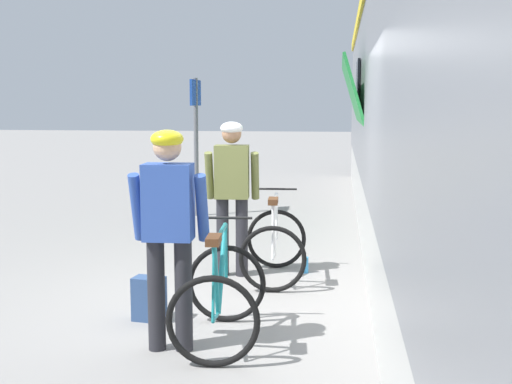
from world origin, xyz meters
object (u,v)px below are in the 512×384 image
object	(u,v)px
bicycle_near_teal	(220,296)
bicycle_far_white	(275,244)
water_bottle_near_the_bikes	(305,265)
cyclist_near_in_blue	(169,220)
backpack_on_platform	(149,299)
platform_sign_post	(196,123)
cyclist_far_in_olive	(232,185)

from	to	relation	value
bicycle_near_teal	bicycle_far_white	size ratio (longest dim) A/B	1.01
water_bottle_near_the_bikes	cyclist_near_in_blue	bearing A→B (deg)	-110.57
backpack_on_platform	platform_sign_post	size ratio (longest dim) A/B	0.17
water_bottle_near_the_bikes	bicycle_far_white	bearing A→B (deg)	-134.73
cyclist_far_in_olive	bicycle_far_white	xyz separation A→B (m)	(0.50, -0.11, -0.65)
backpack_on_platform	bicycle_far_white	bearing A→B (deg)	65.56
platform_sign_post	water_bottle_near_the_bikes	bearing A→B (deg)	-60.01
cyclist_near_in_blue	bicycle_near_teal	bearing A→B (deg)	27.95
cyclist_far_in_olive	bicycle_near_teal	bearing A→B (deg)	-83.19
water_bottle_near_the_bikes	bicycle_near_teal	bearing A→B (deg)	-103.94
cyclist_far_in_olive	platform_sign_post	bearing A→B (deg)	108.33
cyclist_far_in_olive	platform_sign_post	world-z (taller)	platform_sign_post
cyclist_near_in_blue	water_bottle_near_the_bikes	size ratio (longest dim) A/B	9.40
water_bottle_near_the_bikes	platform_sign_post	bearing A→B (deg)	119.99
backpack_on_platform	water_bottle_near_the_bikes	distance (m)	2.27
cyclist_near_in_blue	cyclist_far_in_olive	world-z (taller)	same
cyclist_far_in_olive	bicycle_far_white	distance (m)	0.83
cyclist_far_in_olive	water_bottle_near_the_bikes	size ratio (longest dim) A/B	9.40
bicycle_near_teal	water_bottle_near_the_bikes	world-z (taller)	bicycle_near_teal
cyclist_near_in_blue	bicycle_near_teal	size ratio (longest dim) A/B	1.57
cyclist_near_in_blue	platform_sign_post	xyz separation A→B (m)	(-1.17, 6.16, 0.57)
cyclist_far_in_olive	bicycle_far_white	size ratio (longest dim) A/B	1.59
platform_sign_post	cyclist_near_in_blue	bearing A→B (deg)	-79.29
cyclist_near_in_blue	platform_sign_post	world-z (taller)	platform_sign_post
bicycle_far_white	platform_sign_post	bearing A→B (deg)	114.10
cyclist_far_in_olive	bicycle_near_teal	distance (m)	2.21
cyclist_far_in_olive	water_bottle_near_the_bikes	xyz separation A→B (m)	(0.83, 0.22, -0.96)
bicycle_far_white	platform_sign_post	size ratio (longest dim) A/B	0.46
cyclist_far_in_olive	bicycle_far_white	bearing A→B (deg)	-12.71
cyclist_far_in_olive	backpack_on_platform	size ratio (longest dim) A/B	4.40
backpack_on_platform	platform_sign_post	bearing A→B (deg)	107.04
bicycle_far_white	platform_sign_post	world-z (taller)	platform_sign_post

